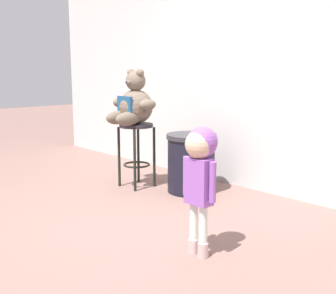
% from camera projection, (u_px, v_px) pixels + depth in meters
% --- Properties ---
extents(ground_plane, '(24.00, 24.00, 0.00)m').
position_uv_depth(ground_plane, '(111.00, 227.00, 3.79)').
color(ground_plane, '#826158').
extents(building_wall, '(7.63, 0.30, 3.13)m').
position_uv_depth(building_wall, '(255.00, 53.00, 4.91)').
color(building_wall, silver).
rests_on(building_wall, ground_plane).
extents(bar_stool_with_teddy, '(0.39, 0.39, 0.76)m').
position_uv_depth(bar_stool_with_teddy, '(136.00, 142.00, 5.02)').
color(bar_stool_with_teddy, '#272128').
rests_on(bar_stool_with_teddy, ground_plane).
extents(teddy_bear, '(0.62, 0.55, 0.63)m').
position_uv_depth(teddy_bear, '(134.00, 104.00, 4.92)').
color(teddy_bear, '#685B4C').
rests_on(teddy_bear, bar_stool_with_teddy).
extents(child_walking, '(0.31, 0.25, 0.98)m').
position_uv_depth(child_walking, '(200.00, 163.00, 3.10)').
color(child_walking, '#C6A9A6').
rests_on(child_walking, ground_plane).
extents(trash_bin, '(0.57, 0.57, 0.67)m').
position_uv_depth(trash_bin, '(191.00, 163.00, 4.85)').
color(trash_bin, black).
rests_on(trash_bin, ground_plane).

